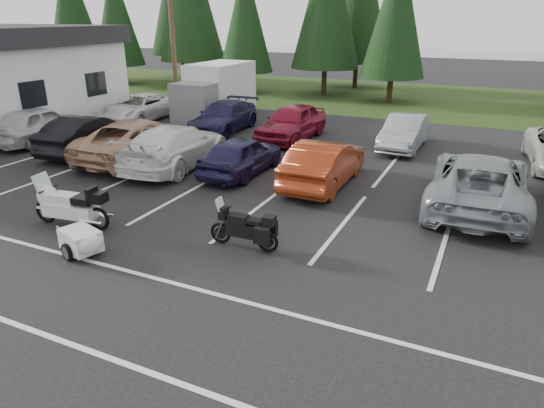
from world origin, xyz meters
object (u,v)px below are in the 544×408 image
(car_near_1, at_px, (88,134))
(car_far_1, at_px, (224,117))
(car_near_2, at_px, (142,140))
(car_near_3, at_px, (176,146))
(adventure_motorcycle, at_px, (243,225))
(car_far_0, at_px, (138,108))
(car_near_4, at_px, (241,155))
(utility_pole, at_px, (172,29))
(car_near_0, at_px, (40,124))
(cargo_trailer, at_px, (81,242))
(car_near_6, at_px, (479,181))
(car_near_5, at_px, (324,163))
(car_far_3, at_px, (405,132))
(touring_motorcycle, at_px, (70,202))
(car_far_2, at_px, (292,122))
(box_truck, at_px, (212,91))

(car_near_1, height_order, car_far_1, car_near_1)
(car_near_2, bearing_deg, car_near_3, 171.95)
(adventure_motorcycle, bearing_deg, car_near_2, 142.39)
(car_far_0, relative_size, car_far_1, 1.03)
(car_near_2, bearing_deg, car_near_4, 179.05)
(car_near_2, bearing_deg, utility_pole, -65.01)
(car_near_0, bearing_deg, car_near_3, 172.33)
(car_near_1, relative_size, car_near_2, 0.80)
(car_near_1, distance_m, car_near_2, 2.78)
(utility_pole, relative_size, cargo_trailer, 6.31)
(car_near_3, xyz_separation_m, car_near_6, (10.68, 0.32, 0.02))
(car_near_5, height_order, car_near_6, car_near_6)
(car_near_0, distance_m, car_far_3, 16.27)
(car_near_6, height_order, cargo_trailer, car_near_6)
(car_near_2, relative_size, car_far_1, 1.20)
(car_near_4, bearing_deg, touring_motorcycle, 72.79)
(car_far_2, bearing_deg, utility_pole, 165.91)
(car_near_1, distance_m, car_near_3, 4.53)
(car_near_5, xyz_separation_m, car_far_1, (-7.21, 5.62, -0.05))
(cargo_trailer, height_order, adventure_motorcycle, adventure_motorcycle)
(car_far_2, bearing_deg, car_far_0, 179.80)
(car_near_1, height_order, adventure_motorcycle, car_near_1)
(adventure_motorcycle, bearing_deg, car_far_3, 79.33)
(cargo_trailer, bearing_deg, car_near_2, 136.43)
(utility_pole, relative_size, car_near_1, 1.89)
(car_near_1, xyz_separation_m, car_near_3, (4.53, -0.17, 0.02))
(car_near_3, bearing_deg, utility_pole, -60.46)
(box_truck, bearing_deg, car_near_4, -52.82)
(car_near_1, relative_size, car_far_2, 1.00)
(utility_pole, relative_size, car_far_2, 1.89)
(car_near_3, height_order, car_near_6, car_near_6)
(car_near_3, height_order, car_near_5, car_near_3)
(utility_pole, distance_m, box_truck, 3.85)
(car_near_3, distance_m, car_near_5, 5.82)
(utility_pole, height_order, car_near_5, utility_pole)
(box_truck, distance_m, car_far_2, 6.79)
(utility_pole, height_order, car_far_3, utility_pole)
(car_near_5, relative_size, car_far_1, 0.94)
(car_near_2, height_order, adventure_motorcycle, car_near_2)
(car_far_3, bearing_deg, car_near_5, -103.26)
(car_near_3, height_order, touring_motorcycle, car_near_3)
(car_near_5, bearing_deg, car_far_3, -104.63)
(box_truck, height_order, car_far_0, box_truck)
(car_near_1, bearing_deg, car_near_5, 175.47)
(utility_pole, distance_m, touring_motorcycle, 16.07)
(car_near_2, distance_m, car_near_6, 12.43)
(car_near_4, relative_size, cargo_trailer, 2.89)
(car_near_5, bearing_deg, car_near_4, 1.77)
(car_near_0, relative_size, car_far_3, 1.14)
(utility_pole, relative_size, car_near_0, 1.85)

